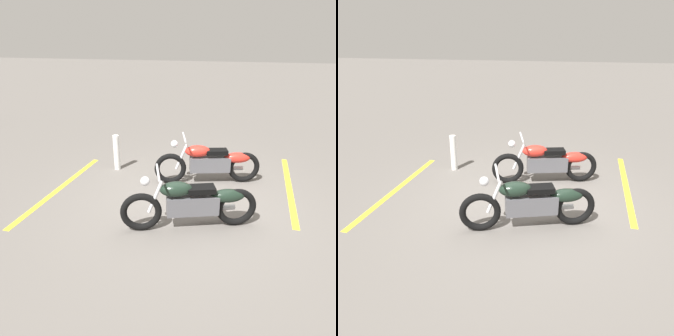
{
  "view_description": "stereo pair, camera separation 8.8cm",
  "coord_description": "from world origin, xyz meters",
  "views": [
    {
      "loc": [
        -0.59,
        5.3,
        3.01
      ],
      "look_at": [
        0.51,
        0.0,
        0.65
      ],
      "focal_mm": 33.91,
      "sensor_mm": 36.0,
      "label": 1
    },
    {
      "loc": [
        -0.5,
        5.32,
        3.01
      ],
      "look_at": [
        0.51,
        0.0,
        0.65
      ],
      "focal_mm": 33.91,
      "sensor_mm": 36.0,
      "label": 2
    }
  ],
  "objects": [
    {
      "name": "parking_stripe_mid",
      "position": [
        2.79,
        0.0,
        0.0
      ],
      "size": [
        0.32,
        3.2,
        0.01
      ],
      "primitive_type": "cube",
      "rotation": [
        0.0,
        0.0,
        1.51
      ],
      "color": "yellow",
      "rests_on": "ground"
    },
    {
      "name": "ground_plane",
      "position": [
        0.0,
        0.0,
        0.0
      ],
      "size": [
        60.0,
        60.0,
        0.0
      ],
      "primitive_type": "plane",
      "color": "#66605B"
    },
    {
      "name": "motorcycle_bright_foreground",
      "position": [
        -0.21,
        -0.9,
        0.46
      ],
      "size": [
        2.19,
        0.8,
        1.04
      ],
      "rotation": [
        0.0,
        0.0,
        0.24
      ],
      "color": "black",
      "rests_on": "ground"
    },
    {
      "name": "parking_stripe_near",
      "position": [
        -1.87,
        -0.98,
        0.0
      ],
      "size": [
        0.32,
        3.2,
        0.01
      ],
      "primitive_type": "cube",
      "rotation": [
        0.0,
        0.0,
        1.51
      ],
      "color": "yellow",
      "rests_on": "ground"
    },
    {
      "name": "bollard_post",
      "position": [
        1.96,
        -1.17,
        0.41
      ],
      "size": [
        0.14,
        0.14,
        0.83
      ],
      "primitive_type": "cylinder",
      "color": "white",
      "rests_on": "ground"
    },
    {
      "name": "motorcycle_dark_foreground",
      "position": [
        -0.08,
        0.86,
        0.46
      ],
      "size": [
        2.16,
        0.86,
        1.04
      ],
      "rotation": [
        0.0,
        0.0,
        0.3
      ],
      "color": "black",
      "rests_on": "ground"
    }
  ]
}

